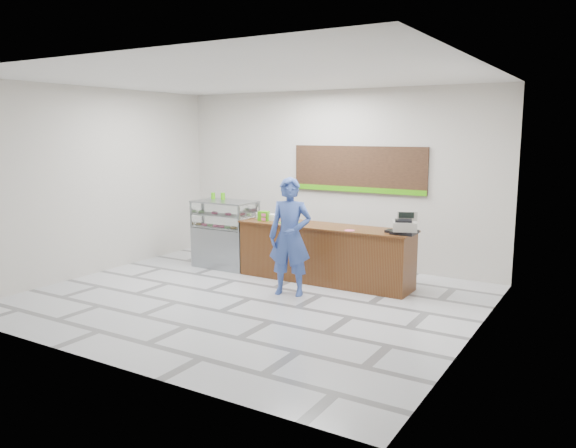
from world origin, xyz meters
The scene contains 16 objects.
floor centered at (0.00, 0.00, 0.00)m, with size 7.00×7.00×0.00m, color silver.
back_wall centered at (0.00, 3.00, 1.75)m, with size 7.00×7.00×0.00m, color beige.
ceiling centered at (0.00, 0.00, 3.50)m, with size 7.00×7.00×0.00m, color silver.
sales_counter centered at (0.55, 1.55, 0.52)m, with size 3.26×0.76×1.03m.
display_case centered at (-1.67, 1.55, 0.68)m, with size 1.22×0.72×1.33m.
menu_board centered at (0.55, 2.96, 1.93)m, with size 2.80×0.06×0.90m.
cash_register centered at (2.05, 1.50, 1.16)m, with size 0.50×0.51×0.36m.
card_terminal centered at (1.77, 1.50, 1.05)m, with size 0.09×0.17×0.04m, color black.
serving_tray centered at (-0.10, 1.43, 1.04)m, with size 0.37×0.31×0.02m.
napkin_box centered at (-0.55, 1.55, 1.09)m, with size 0.14×0.14×0.12m, color white.
straw_cup centered at (-0.95, 1.65, 1.09)m, with size 0.07×0.07×0.11m, color silver.
promo_box centered at (-0.68, 1.45, 1.12)m, with size 0.20×0.13×0.18m, color #41A60B.
donut_decal centered at (1.15, 1.31, 1.03)m, with size 0.17×0.17×0.00m, color #EF5686.
green_cup_left centered at (-2.07, 1.69, 1.39)m, with size 0.08×0.08×0.13m, color #41A60B.
green_cup_right centered at (-1.83, 1.71, 1.40)m, with size 0.09×0.09×0.14m, color #41A60B.
customer centered at (0.43, 0.56, 0.97)m, with size 0.71×0.47×1.95m, color #354F9B.
Camera 1 is at (5.07, -7.20, 2.68)m, focal length 35.00 mm.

